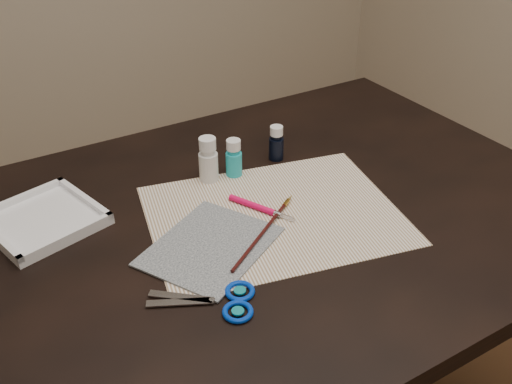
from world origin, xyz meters
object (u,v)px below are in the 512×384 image
paper (274,215)px  paint_bottle_navy (276,143)px  paint_bottle_cyan (234,158)px  canvas (210,246)px  scissors (201,303)px  paint_bottle_white (208,159)px  palette_tray (43,219)px

paper → paint_bottle_navy: (0.12, 0.19, 0.04)m
paint_bottle_cyan → canvas: bearing=-128.7°
paint_bottle_cyan → scissors: (-0.24, -0.32, -0.04)m
paint_bottle_white → scissors: 0.38m
paint_bottle_white → palette_tray: paint_bottle_white is taller
paint_bottle_cyan → paint_bottle_navy: size_ratio=1.05×
palette_tray → canvas: bearing=-43.8°
canvas → paint_bottle_cyan: (0.16, 0.20, 0.04)m
scissors → paper: bearing=-120.4°
paint_bottle_navy → palette_tray: paint_bottle_navy is taller
paper → palette_tray: (-0.39, 0.20, 0.01)m
canvas → paint_bottle_navy: paint_bottle_navy is taller
paper → canvas: size_ratio=2.09×
paper → palette_tray: 0.44m
paint_bottle_white → paint_bottle_cyan: 0.06m
scissors → paint_bottle_navy: bearing=-110.0°
paper → paint_bottle_cyan: 0.18m
paint_bottle_white → paint_bottle_navy: size_ratio=1.23×
paint_bottle_cyan → scissors: paint_bottle_cyan is taller
paper → scissors: 0.28m
paper → scissors: bearing=-146.8°
paint_bottle_cyan → palette_tray: (-0.40, 0.03, -0.03)m
paint_bottle_cyan → paint_bottle_white: bearing=169.6°
canvas → palette_tray: bearing=136.2°
scissors → paint_bottle_white: bearing=-92.4°
paint_bottle_cyan → paint_bottle_navy: bearing=7.3°
canvas → paper: bearing=10.2°
canvas → paint_bottle_cyan: size_ratio=2.69×
paint_bottle_cyan → paper: bearing=-92.5°
scissors → paint_bottle_cyan: bearing=-100.0°
paper → scissors: (-0.23, -0.15, 0.00)m
paper → canvas: 0.15m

